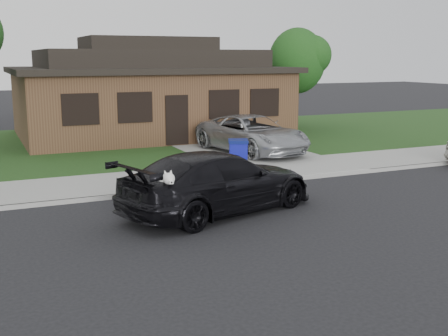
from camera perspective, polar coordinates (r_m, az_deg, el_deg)
name	(u,v)px	position (r m, az deg, el deg)	size (l,w,h in m)	color
ground	(172,232)	(12.70, -5.30, -6.48)	(120.00, 120.00, 0.00)	black
sidewalk	(119,184)	(17.34, -10.67, -1.61)	(60.00, 3.00, 0.12)	gray
curb	(131,195)	(15.92, -9.39, -2.72)	(60.00, 0.12, 0.12)	gray
lawn	(74,146)	(25.06, -14.99, 2.14)	(60.00, 13.00, 0.13)	#193814
driveway	(229,147)	(23.93, 0.54, 2.12)	(4.50, 13.00, 0.14)	gray
sedan	(218,182)	(14.03, -0.59, -1.44)	(5.74, 3.65, 1.55)	black
minivan	(252,134)	(22.22, 2.87, 3.48)	(2.42, 5.24, 1.46)	#9DA0A4
recycling_bin	(238,155)	(18.60, 1.45, 1.31)	(0.82, 0.82, 1.05)	#0C108D
house	(149,93)	(27.66, -7.63, 7.55)	(12.60, 8.60, 4.65)	#422B1C
tree_1	(300,60)	(30.41, 7.76, 10.85)	(3.15, 3.00, 5.25)	#332114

